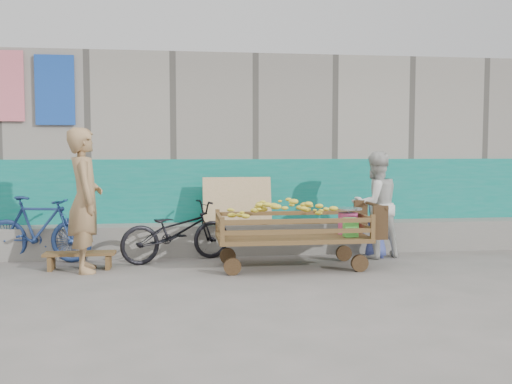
{
  "coord_description": "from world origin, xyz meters",
  "views": [
    {
      "loc": [
        -0.5,
        -6.02,
        1.53
      ],
      "look_at": [
        0.44,
        1.2,
        1.0
      ],
      "focal_mm": 40.0,
      "sensor_mm": 36.0,
      "label": 1
    }
  ],
  "objects": [
    {
      "name": "banana_cart",
      "position": [
        0.88,
        1.23,
        0.61
      ],
      "size": [
        2.12,
        0.97,
        0.91
      ],
      "color": "brown",
      "rests_on": "ground"
    },
    {
      "name": "woman",
      "position": [
        2.24,
        1.78,
        0.76
      ],
      "size": [
        0.86,
        0.75,
        1.52
      ],
      "primitive_type": "imported",
      "rotation": [
        0.0,
        0.0,
        3.41
      ],
      "color": "silver",
      "rests_on": "ground"
    },
    {
      "name": "building_wall",
      "position": [
        -0.0,
        4.05,
        1.47
      ],
      "size": [
        12.0,
        3.5,
        3.0
      ],
      "color": "gray",
      "rests_on": "ground"
    },
    {
      "name": "ground",
      "position": [
        0.0,
        0.0,
        0.0
      ],
      "size": [
        80.0,
        80.0,
        0.0
      ],
      "primitive_type": "plane",
      "color": "#5D5B54",
      "rests_on": "ground"
    },
    {
      "name": "bench",
      "position": [
        -1.81,
        1.47,
        0.16
      ],
      "size": [
        0.9,
        0.27,
        0.22
      ],
      "color": "brown",
      "rests_on": "ground"
    },
    {
      "name": "vendor_man",
      "position": [
        -1.71,
        1.34,
        0.91
      ],
      "size": [
        0.55,
        0.73,
        1.82
      ],
      "primitive_type": "imported",
      "rotation": [
        0.0,
        0.0,
        1.76
      ],
      "color": "#9A764D",
      "rests_on": "ground"
    },
    {
      "name": "child",
      "position": [
        2.24,
        1.75,
        0.41
      ],
      "size": [
        0.42,
        0.29,
        0.83
      ],
      "primitive_type": "imported",
      "rotation": [
        0.0,
        0.0,
        3.08
      ],
      "color": "#3B4791",
      "rests_on": "ground"
    },
    {
      "name": "bicycle_blue",
      "position": [
        -2.45,
        2.05,
        0.45
      ],
      "size": [
        1.57,
        0.77,
        0.91
      ],
      "primitive_type": "imported",
      "rotation": [
        0.0,
        0.0,
        1.33
      ],
      "color": "navy",
      "rests_on": "ground"
    },
    {
      "name": "bicycle_dark",
      "position": [
        -0.58,
        1.85,
        0.41
      ],
      "size": [
        1.67,
        1.09,
        0.83
      ],
      "primitive_type": "imported",
      "rotation": [
        0.0,
        0.0,
        1.94
      ],
      "color": "black",
      "rests_on": "ground"
    }
  ]
}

